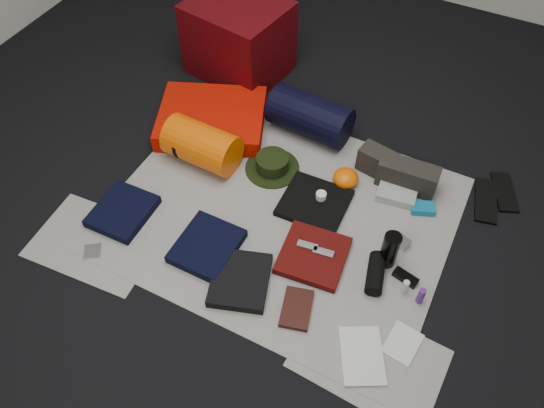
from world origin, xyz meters
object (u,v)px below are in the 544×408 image
at_px(red_cabinet, 239,39).
at_px(navy_duffel, 310,116).
at_px(stuff_sack, 202,145).
at_px(paperback_book, 297,308).
at_px(compact_camera, 400,241).
at_px(water_bottle, 390,250).
at_px(sleeping_pad, 212,118).

relative_size(red_cabinet, navy_duffel, 1.22).
xyz_separation_m(stuff_sack, paperback_book, (0.81, -0.57, -0.10)).
xyz_separation_m(navy_duffel, compact_camera, (0.69, -0.49, -0.10)).
distance_m(stuff_sack, water_bottle, 1.09).
xyz_separation_m(stuff_sack, navy_duffel, (0.41, 0.45, 0.00)).
height_order(sleeping_pad, paperback_book, sleeping_pad).
bearing_deg(stuff_sack, water_bottle, -8.83).
bearing_deg(navy_duffel, sleeping_pad, -154.08).
bearing_deg(compact_camera, sleeping_pad, -172.99).
bearing_deg(sleeping_pad, water_bottle, -19.52).
relative_size(red_cabinet, paperback_book, 2.83).
bearing_deg(red_cabinet, compact_camera, -22.43).
height_order(compact_camera, paperback_book, compact_camera).
bearing_deg(red_cabinet, navy_duffel, -17.99).
distance_m(sleeping_pad, compact_camera, 1.23).
height_order(sleeping_pad, navy_duffel, navy_duffel).
relative_size(navy_duffel, water_bottle, 2.23).
distance_m(navy_duffel, compact_camera, 0.85).
bearing_deg(stuff_sack, red_cabinet, 104.95).
xyz_separation_m(sleeping_pad, compact_camera, (1.20, -0.29, -0.03)).
distance_m(stuff_sack, navy_duffel, 0.61).
height_order(navy_duffel, water_bottle, navy_duffel).
bearing_deg(paperback_book, compact_camera, 47.06).
xyz_separation_m(red_cabinet, stuff_sack, (0.20, -0.76, -0.11)).
bearing_deg(sleeping_pad, red_cabinet, 101.84).
distance_m(red_cabinet, water_bottle, 1.59).
height_order(red_cabinet, navy_duffel, red_cabinet).
distance_m(red_cabinet, compact_camera, 1.54).
xyz_separation_m(water_bottle, paperback_book, (-0.26, -0.41, -0.09)).
bearing_deg(red_cabinet, water_bottle, -26.80).
bearing_deg(sleeping_pad, compact_camera, -13.54).
bearing_deg(navy_duffel, water_bottle, -38.49).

